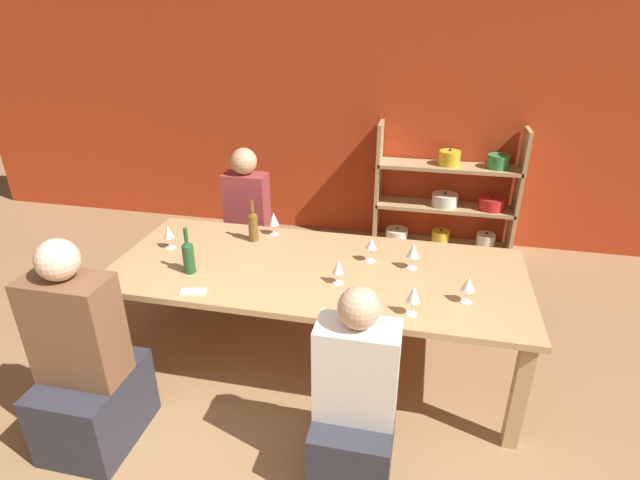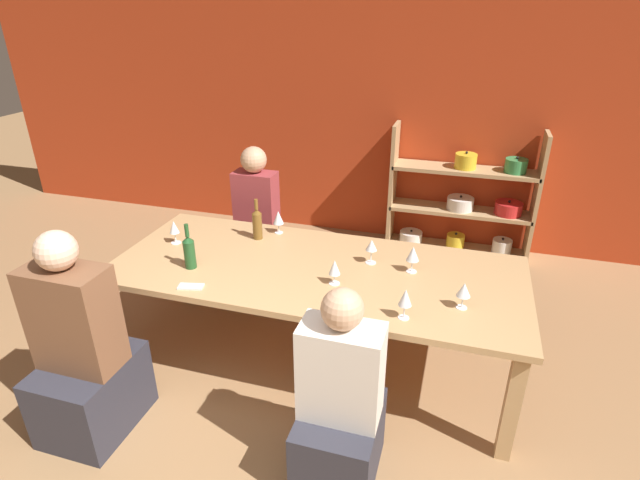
{
  "view_description": "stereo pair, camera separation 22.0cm",
  "coord_description": "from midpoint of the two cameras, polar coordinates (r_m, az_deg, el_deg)",
  "views": [
    {
      "loc": [
        0.69,
        -1.16,
        2.28
      ],
      "look_at": [
        0.07,
        1.67,
        0.9
      ],
      "focal_mm": 28.0,
      "sensor_mm": 36.0,
      "label": 1
    },
    {
      "loc": [
        0.9,
        -1.1,
        2.28
      ],
      "look_at": [
        0.07,
        1.67,
        0.9
      ],
      "focal_mm": 28.0,
      "sensor_mm": 36.0,
      "label": 2
    }
  ],
  "objects": [
    {
      "name": "wine_bottle_green",
      "position": [
        3.21,
        -16.72,
        -1.77
      ],
      "size": [
        0.07,
        0.07,
        0.3
      ],
      "color": "#1E4C23",
      "rests_on": "dining_table"
    },
    {
      "name": "wine_glass_red_d",
      "position": [
        2.87,
        14.49,
        -5.02
      ],
      "size": [
        0.08,
        0.08,
        0.16
      ],
      "color": "white",
      "rests_on": "dining_table"
    },
    {
      "name": "wine_bottle_dark",
      "position": [
        3.54,
        -9.42,
        1.66
      ],
      "size": [
        0.07,
        0.07,
        0.3
      ],
      "color": "brown",
      "rests_on": "dining_table"
    },
    {
      "name": "wine_glass_red_e",
      "position": [
        3.16,
        8.66,
        -1.3
      ],
      "size": [
        0.08,
        0.08,
        0.18
      ],
      "color": "white",
      "rests_on": "dining_table"
    },
    {
      "name": "cell_phone",
      "position": [
        3.04,
        -16.31,
        -5.72
      ],
      "size": [
        0.16,
        0.1,
        0.01
      ],
      "color": "silver",
      "rests_on": "dining_table"
    },
    {
      "name": "person_near_a",
      "position": [
        3.12,
        -27.02,
        -13.5
      ],
      "size": [
        0.45,
        0.56,
        1.26
      ],
      "color": "#2D2D38",
      "rests_on": "ground_plane"
    },
    {
      "name": "person_near_b",
      "position": [
        2.66,
        1.53,
        -19.09
      ],
      "size": [
        0.4,
        0.5,
        1.13
      ],
      "color": "#2D2D38",
      "rests_on": "ground_plane"
    },
    {
      "name": "shelf_unit",
      "position": [
        5.09,
        13.37,
        4.27
      ],
      "size": [
        1.37,
        0.3,
        1.24
      ],
      "color": "tan",
      "rests_on": "ground_plane"
    },
    {
      "name": "wine_glass_red_b",
      "position": [
        3.22,
        3.95,
        -0.53
      ],
      "size": [
        0.07,
        0.07,
        0.17
      ],
      "color": "white",
      "rests_on": "dining_table"
    },
    {
      "name": "wine_glass_red_c",
      "position": [
        2.69,
        8.33,
        -6.25
      ],
      "size": [
        0.07,
        0.07,
        0.18
      ],
      "color": "white",
      "rests_on": "dining_table"
    },
    {
      "name": "wall_back_red",
      "position": [
        5.11,
        3.36,
        15.04
      ],
      "size": [
        8.8,
        0.06,
        2.7
      ],
      "color": "#B23819",
      "rests_on": "ground_plane"
    },
    {
      "name": "person_far_a",
      "position": [
        4.29,
        -9.59,
        0.25
      ],
      "size": [
        0.35,
        0.44,
        1.25
      ],
      "rotation": [
        0.0,
        0.0,
        3.14
      ],
      "color": "#2D2D38",
      "rests_on": "ground_plane"
    },
    {
      "name": "wine_glass_white_a",
      "position": [
        3.62,
        -7.06,
        2.33
      ],
      "size": [
        0.08,
        0.08,
        0.17
      ],
      "color": "white",
      "rests_on": "dining_table"
    },
    {
      "name": "dining_table",
      "position": [
        3.22,
        -2.34,
        -4.33
      ],
      "size": [
        2.62,
        1.1,
        0.75
      ],
      "color": "tan",
      "rests_on": "ground_plane"
    },
    {
      "name": "wine_glass_empty_a",
      "position": [
        3.57,
        -18.63,
        0.8
      ],
      "size": [
        0.07,
        0.07,
        0.17
      ],
      "color": "white",
      "rests_on": "dining_table"
    },
    {
      "name": "wine_glass_red_a",
      "position": [
        2.96,
        -0.02,
        -3.2
      ],
      "size": [
        0.07,
        0.07,
        0.16
      ],
      "color": "white",
      "rests_on": "dining_table"
    }
  ]
}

